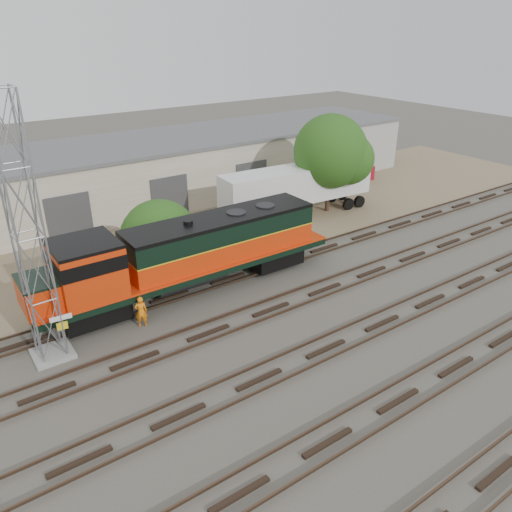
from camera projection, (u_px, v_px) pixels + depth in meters
ground at (288, 323)px, 26.61m from camera, size 140.00×140.00×0.00m
dirt_strip at (165, 234)px, 37.71m from camera, size 80.00×16.00×0.02m
tracks at (326, 349)px, 24.35m from camera, size 80.00×20.40×0.28m
warehouse at (122, 175)px, 42.51m from camera, size 58.40×10.40×5.30m
locomotive at (185, 254)px, 28.51m from camera, size 18.25×3.20×4.39m
signal_tower at (29, 241)px, 21.45m from camera, size 1.82×1.82×12.35m
sign_post at (63, 328)px, 23.13m from camera, size 0.98×0.13×2.40m
worker at (141, 312)px, 25.98m from camera, size 0.74×0.61×1.75m
semi_trailer at (301, 185)px, 40.35m from camera, size 13.38×3.57×4.07m
dumpster_blue at (338, 171)px, 50.90m from camera, size 1.98×1.91×1.50m
dumpster_red at (364, 173)px, 50.34m from camera, size 1.56×1.47×1.40m
tree_mid at (165, 241)px, 31.34m from camera, size 5.24×4.99×4.99m
tree_east at (335, 153)px, 40.18m from camera, size 6.26×5.96×8.05m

